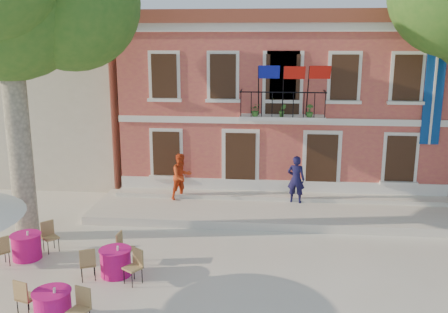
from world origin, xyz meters
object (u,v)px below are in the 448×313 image
at_px(pedestrian_navy, 296,179).
at_px(pedestrian_orange, 182,176).
at_px(cafe_table_0, 53,305).
at_px(cafe_table_3, 26,245).
at_px(cafe_table_1, 116,261).

xyz_separation_m(pedestrian_navy, pedestrian_orange, (-4.41, 0.00, -0.01)).
distance_m(pedestrian_navy, cafe_table_0, 10.33).
bearing_deg(cafe_table_3, pedestrian_orange, 54.16).
bearing_deg(cafe_table_1, cafe_table_3, 165.12).
bearing_deg(pedestrian_orange, cafe_table_0, -143.28).
bearing_deg(pedestrian_navy, cafe_table_0, 67.58).
relative_size(pedestrian_navy, cafe_table_0, 0.93).
distance_m(pedestrian_navy, cafe_table_1, 7.97).
xyz_separation_m(pedestrian_orange, cafe_table_1, (-0.78, -6.00, -0.78)).
bearing_deg(pedestrian_orange, pedestrian_navy, -43.14).
height_order(pedestrian_navy, pedestrian_orange, pedestrian_navy).
xyz_separation_m(pedestrian_navy, cafe_table_0, (-5.93, -8.42, -0.79)).
bearing_deg(cafe_table_1, pedestrian_orange, 82.57).
bearing_deg(pedestrian_orange, cafe_table_3, -168.93).
bearing_deg(pedestrian_navy, cafe_table_3, 45.20).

